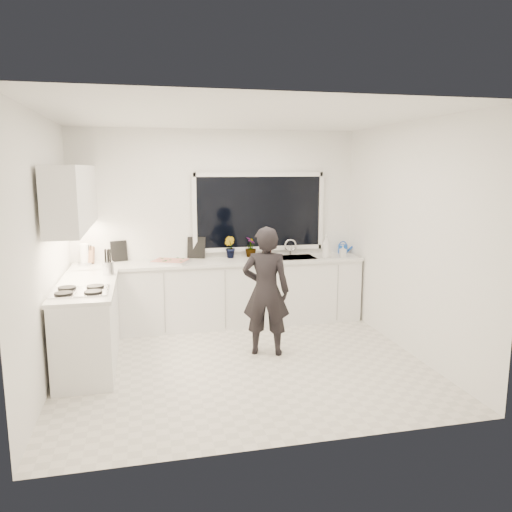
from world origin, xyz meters
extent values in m
cube|color=beige|center=(0.00, 0.00, -0.01)|extent=(4.00, 3.50, 0.02)
cube|color=white|center=(0.00, 1.76, 1.35)|extent=(4.00, 0.02, 2.70)
cube|color=white|center=(-2.01, 0.00, 1.35)|extent=(0.02, 3.50, 2.70)
cube|color=white|center=(2.01, 0.00, 1.35)|extent=(0.02, 3.50, 2.70)
cube|color=white|center=(0.00, 0.00, 2.71)|extent=(4.00, 3.50, 0.02)
cube|color=black|center=(0.60, 1.73, 1.55)|extent=(1.80, 0.02, 1.00)
cube|color=white|center=(0.00, 1.45, 0.44)|extent=(3.92, 0.58, 0.88)
cube|color=white|center=(-1.67, 0.35, 0.44)|extent=(0.58, 1.60, 0.88)
cube|color=silver|center=(0.00, 1.44, 0.90)|extent=(3.94, 0.62, 0.04)
cube|color=silver|center=(-1.67, 0.35, 0.90)|extent=(0.62, 1.60, 0.04)
cube|color=white|center=(-1.79, 0.70, 1.85)|extent=(0.34, 2.10, 0.70)
cube|color=silver|center=(1.05, 1.45, 0.87)|extent=(0.58, 0.42, 0.14)
cylinder|color=silver|center=(1.05, 1.65, 1.03)|extent=(0.03, 0.03, 0.22)
cube|color=black|center=(-1.69, 0.00, 0.94)|extent=(0.56, 0.48, 0.03)
imported|color=black|center=(0.33, 0.24, 0.76)|extent=(0.64, 0.52, 1.52)
cube|color=#B9BABE|center=(-0.70, 1.42, 0.94)|extent=(0.57, 0.51, 0.03)
cube|color=red|center=(-0.70, 1.42, 0.95)|extent=(0.52, 0.46, 0.01)
cylinder|color=#1349B9|center=(1.85, 1.61, 0.98)|extent=(0.15, 0.15, 0.13)
cylinder|color=white|center=(-1.80, 1.55, 1.05)|extent=(0.13, 0.13, 0.26)
cube|color=#9D6649|center=(-1.75, 1.59, 1.03)|extent=(0.15, 0.12, 0.22)
cylinder|color=silver|center=(-1.46, 0.80, 1.00)|extent=(0.14, 0.14, 0.16)
cube|color=black|center=(-1.37, 1.69, 1.06)|extent=(0.22, 0.09, 0.28)
cube|color=black|center=(-0.32, 1.69, 1.07)|extent=(0.24, 0.10, 0.30)
imported|color=#26662D|center=(0.15, 1.61, 1.07)|extent=(0.20, 0.21, 0.30)
imported|color=#26662D|center=(0.45, 1.61, 1.06)|extent=(0.20, 0.20, 0.28)
imported|color=#26662D|center=(0.71, 1.61, 1.08)|extent=(0.12, 0.17, 0.32)
imported|color=#D8BF66|center=(1.47, 1.30, 1.08)|extent=(0.14, 0.14, 0.32)
imported|color=#D8BF66|center=(1.72, 1.30, 1.01)|extent=(0.08, 0.08, 0.17)
camera|label=1|loc=(-1.04, -5.23, 2.17)|focal=35.00mm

